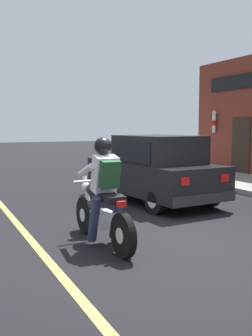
# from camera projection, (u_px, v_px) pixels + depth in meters

# --- Properties ---
(ground_plane) EXTENTS (80.00, 80.00, 0.00)m
(ground_plane) POSITION_uv_depth(u_px,v_px,m) (161.00, 242.00, 6.08)
(ground_plane) COLOR black
(lane_stripe) EXTENTS (0.12, 19.80, 0.01)m
(lane_stripe) POSITION_uv_depth(u_px,v_px,m) (9.00, 214.00, 7.98)
(lane_stripe) COLOR #D1C64C
(lane_stripe) RESTS_ON ground
(motorcycle_with_rider) EXTENTS (0.56, 2.02, 1.62)m
(motorcycle_with_rider) POSITION_uv_depth(u_px,v_px,m) (103.00, 200.00, 5.87)
(motorcycle_with_rider) COLOR black
(motorcycle_with_rider) RESTS_ON ground
(car_hatchback) EXTENTS (1.92, 3.89, 1.57)m
(car_hatchback) POSITION_uv_depth(u_px,v_px,m) (154.00, 170.00, 9.23)
(car_hatchback) COLOR black
(car_hatchback) RESTS_ON ground
(traffic_cone) EXTENTS (0.36, 0.36, 0.60)m
(traffic_cone) POSITION_uv_depth(u_px,v_px,m) (195.00, 161.00, 15.15)
(traffic_cone) COLOR black
(traffic_cone) RESTS_ON sidewalk_curb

